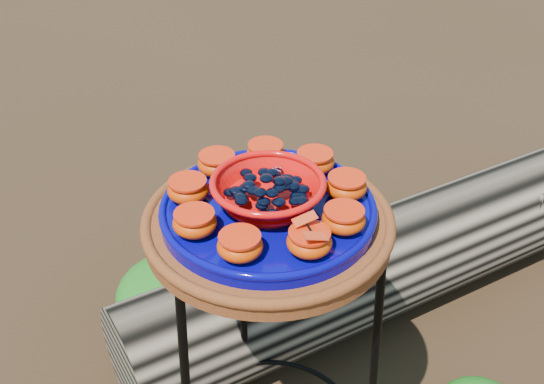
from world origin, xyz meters
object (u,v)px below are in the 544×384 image
object	(u,v)px
red_bowl	(268,194)
plant_stand	(269,371)
terracotta_saucer	(268,225)
cobalt_plate	(268,212)
driftwood_log	(391,259)

from	to	relation	value
red_bowl	plant_stand	bearing A→B (deg)	0.00
plant_stand	terracotta_saucer	distance (m)	0.37
plant_stand	cobalt_plate	bearing A→B (deg)	0.00
terracotta_saucer	cobalt_plate	bearing A→B (deg)	0.00
cobalt_plate	terracotta_saucer	bearing A→B (deg)	0.00
red_bowl	driftwood_log	bearing A→B (deg)	43.00
cobalt_plate	red_bowl	world-z (taller)	red_bowl
driftwood_log	plant_stand	bearing A→B (deg)	-137.00
plant_stand	red_bowl	xyz separation A→B (m)	(0.00, 0.00, 0.43)
plant_stand	terracotta_saucer	bearing A→B (deg)	0.00
terracotta_saucer	driftwood_log	xyz separation A→B (m)	(0.49, 0.46, -0.57)
red_bowl	terracotta_saucer	bearing A→B (deg)	0.00
cobalt_plate	plant_stand	bearing A→B (deg)	0.00
red_bowl	cobalt_plate	bearing A→B (deg)	0.00
plant_stand	red_bowl	bearing A→B (deg)	0.00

